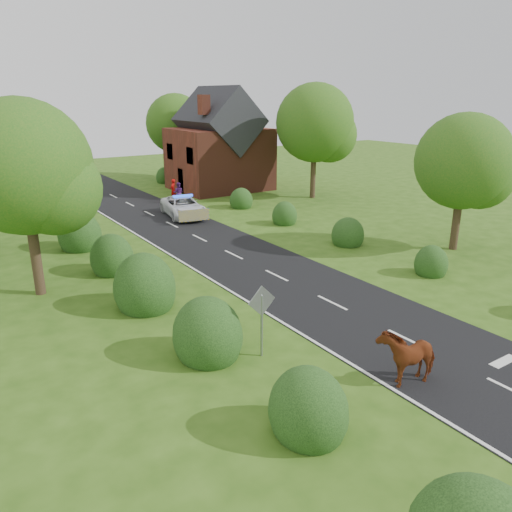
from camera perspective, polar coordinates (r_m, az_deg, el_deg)
ground at (r=18.96m, az=16.94°, el=-9.16°), size 120.00×120.00×0.00m
road at (r=29.90m, az=-5.57°, el=1.60°), size 6.00×70.00×0.02m
road_markings at (r=27.43m, az=-6.44°, el=0.09°), size 4.96×70.00×0.01m
hedgerow_left at (r=24.34m, az=-15.41°, el=-1.01°), size 2.75×50.41×3.00m
hedgerow_right at (r=30.48m, az=8.86°, el=2.84°), size 2.10×45.78×2.10m
tree_left_a at (r=22.71m, az=-24.33°, el=8.67°), size 5.74×5.60×8.38m
tree_right_a at (r=29.79m, az=23.07°, el=9.52°), size 5.33×5.20×7.56m
tree_right_b at (r=42.58m, az=7.18°, el=14.52°), size 6.56×6.40×9.40m
tree_right_c at (r=53.38m, az=-8.83°, el=14.48°), size 6.15×6.00×8.58m
road_sign at (r=16.42m, az=0.66°, el=-6.26°), size 1.06×0.08×2.53m
house at (r=46.65m, az=-4.24°, el=12.25°), size 8.00×7.40×9.17m
cow at (r=16.23m, az=16.87°, el=-11.08°), size 2.16×1.31×1.46m
police_van at (r=36.39m, az=-8.30°, el=5.59°), size 3.21×5.49×1.57m
pedestrian_red at (r=42.22m, az=-9.46°, el=7.48°), size 0.76×0.75×1.77m
pedestrian_purple at (r=41.12m, az=-8.87°, el=7.16°), size 1.03×0.99×1.67m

